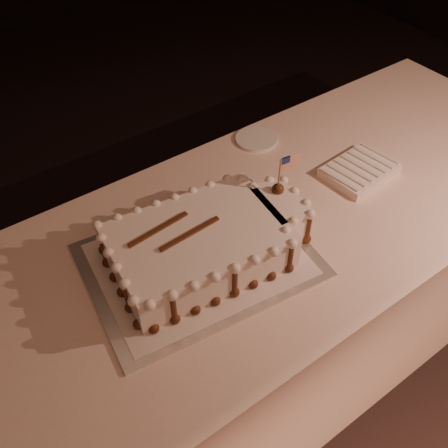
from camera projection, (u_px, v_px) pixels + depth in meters
banquet_table at (231, 317)px, 1.62m from camera, size 2.40×0.80×0.75m
cake_board at (199, 260)px, 1.29m from camera, size 0.62×0.49×0.01m
doily at (199, 259)px, 1.29m from camera, size 0.55×0.44×0.00m
sheet_cake at (209, 241)px, 1.26m from camera, size 0.55×0.36×0.21m
napkin_stack at (359, 171)px, 1.53m from camera, size 0.23×0.17×0.04m
side_plate at (256, 139)px, 1.66m from camera, size 0.14×0.14×0.01m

